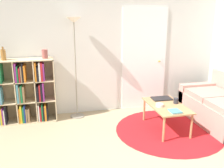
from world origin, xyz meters
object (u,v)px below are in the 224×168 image
at_px(floor_lamp, 74,37).
at_px(cup, 176,101).
at_px(vase_on_shelf, 45,54).
at_px(laptop, 162,98).
at_px(bookshelf, 25,92).
at_px(bottle_middle, 3,55).
at_px(bowl, 160,105).
at_px(coffee_table, 167,107).

relative_size(floor_lamp, cup, 20.36).
relative_size(cup, vase_on_shelf, 0.58).
height_order(laptop, cup, cup).
bearing_deg(bookshelf, vase_on_shelf, 0.14).
xyz_separation_m(bookshelf, bottle_middle, (-0.28, -0.03, 0.67)).
bearing_deg(cup, bottle_middle, 162.98).
height_order(floor_lamp, bowl, floor_lamp).
distance_m(laptop, vase_on_shelf, 2.17).
xyz_separation_m(bookshelf, cup, (2.46, -0.86, -0.08)).
bearing_deg(floor_lamp, cup, -28.64).
bearing_deg(bookshelf, cup, -19.38).
relative_size(cup, bottle_middle, 0.40).
bearing_deg(bowl, cup, 12.55).
relative_size(bookshelf, vase_on_shelf, 7.33).
relative_size(laptop, bottle_middle, 1.53).
bearing_deg(bottle_middle, laptop, -12.44).
relative_size(bookshelf, floor_lamp, 0.62).
bearing_deg(floor_lamp, vase_on_shelf, 178.49).
distance_m(laptop, cup, 0.30).
height_order(bowl, cup, cup).
bearing_deg(laptop, bottle_middle, 167.56).
bearing_deg(coffee_table, bowl, -162.33).
relative_size(floor_lamp, vase_on_shelf, 11.86).
distance_m(floor_lamp, cup, 2.04).
relative_size(coffee_table, cup, 10.16).
bearing_deg(vase_on_shelf, bookshelf, -179.86).
xyz_separation_m(floor_lamp, cup, (1.56, -0.85, -1.00)).
height_order(coffee_table, laptop, laptop).
distance_m(bookshelf, laptop, 2.40).
relative_size(bowl, cup, 1.36).
xyz_separation_m(coffee_table, cup, (0.17, 0.02, 0.09)).
distance_m(coffee_table, bowl, 0.17).
distance_m(bookshelf, bottle_middle, 0.72).
bearing_deg(bottle_middle, bowl, -20.64).
bearing_deg(laptop, coffee_table, -97.85).
bearing_deg(coffee_table, laptop, 82.15).
distance_m(coffee_table, bottle_middle, 2.83).
height_order(bowl, vase_on_shelf, vase_on_shelf).
xyz_separation_m(laptop, vase_on_shelf, (-1.94, 0.60, 0.76)).
bearing_deg(cup, bowl, -167.45).
relative_size(bookshelf, bottle_middle, 5.05).
bearing_deg(floor_lamp, bookshelf, 179.20).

